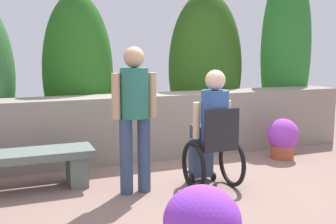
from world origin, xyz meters
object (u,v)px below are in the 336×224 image
Objects in this scene: stone_bench at (15,165)px; person_in_wheelchair at (212,134)px; flower_pot_purple_near at (283,138)px; person_standing_companion at (135,110)px.

person_in_wheelchair is (2.05, -0.68, 0.33)m from stone_bench.
person_in_wheelchair is 2.31× the size of flower_pot_purple_near.
person_standing_companion reaches higher than flower_pot_purple_near.
stone_bench is 2.19m from person_in_wheelchair.
person_standing_companion is at bearing -166.58° from flower_pot_purple_near.
stone_bench is 1.07× the size of person_standing_companion.
person_in_wheelchair reaches higher than flower_pot_purple_near.
person_standing_companion is 2.74× the size of flower_pot_purple_near.
person_standing_companion is (1.21, -0.51, 0.61)m from stone_bench.
flower_pot_purple_near is (2.37, 0.56, -0.61)m from person_standing_companion.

